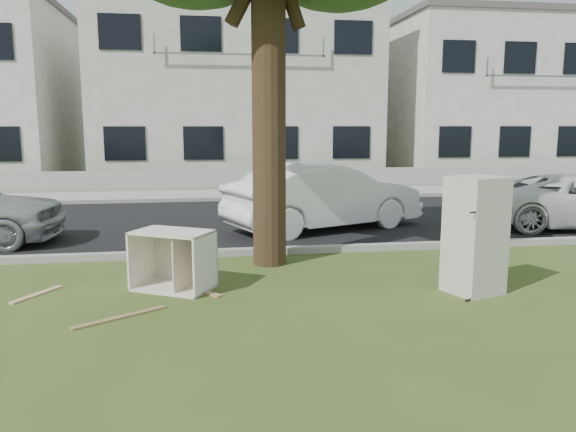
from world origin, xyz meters
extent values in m
plane|color=#394D1B|center=(0.00, 0.00, 0.00)|extent=(120.00, 120.00, 0.00)
cube|color=black|center=(0.00, 6.00, 0.01)|extent=(120.00, 7.00, 0.01)
cube|color=gray|center=(0.00, 2.45, 0.00)|extent=(120.00, 0.18, 0.12)
cube|color=gray|center=(0.00, 9.55, 0.00)|extent=(120.00, 0.18, 0.12)
cube|color=gray|center=(0.00, 11.00, 0.01)|extent=(120.00, 2.80, 0.01)
cube|color=gray|center=(0.00, 12.60, 0.35)|extent=(120.00, 0.15, 0.70)
cylinder|color=black|center=(-0.40, 1.80, 2.60)|extent=(0.54, 0.54, 5.20)
cube|color=silver|center=(0.00, 17.50, 3.60)|extent=(11.00, 8.00, 7.20)
cube|color=#595451|center=(0.00, 17.50, 7.32)|extent=(11.22, 8.16, 0.24)
cube|color=white|center=(12.00, 17.50, 3.30)|extent=(10.00, 8.00, 6.60)
cube|color=#595451|center=(12.00, 17.50, 6.72)|extent=(10.20, 8.16, 0.24)
cube|color=beige|center=(2.14, -0.20, 0.79)|extent=(0.82, 0.79, 1.58)
cube|color=silver|center=(-1.90, 0.57, 0.41)|extent=(1.24, 1.08, 0.82)
cube|color=olive|center=(-2.47, -0.56, 0.01)|extent=(1.04, 0.72, 0.02)
cube|color=#A57E56|center=(-1.60, 0.46, 0.01)|extent=(0.73, 0.85, 0.02)
cube|color=tan|center=(-3.70, 0.54, 0.01)|extent=(0.52, 0.77, 0.02)
imported|color=white|center=(1.15, 4.67, 0.72)|extent=(4.61, 3.03, 1.44)
camera|label=1|loc=(-1.48, -7.14, 2.26)|focal=35.00mm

